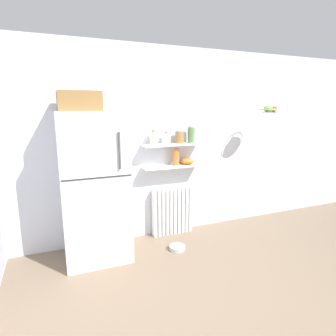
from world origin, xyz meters
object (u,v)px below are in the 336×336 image
Objects in this scene: storage_jar_2 at (179,137)px; vase at (176,157)px; storage_jar_1 at (167,138)px; shelf_bowl at (187,161)px; refrigerator at (93,183)px; radiator at (172,211)px; storage_jar_0 at (155,137)px; pet_food_bowl at (177,248)px; hanging_fruit_basket at (270,110)px; storage_jar_3 at (191,135)px.

storage_jar_2 is 0.28m from vase.
storage_jar_1 is 0.46m from shelf_bowl.
refrigerator reaches higher than shelf_bowl.
radiator is 0.75m from shelf_bowl.
pet_food_bowl is (0.13, -0.46, -1.39)m from storage_jar_0.
radiator is 3.01× the size of vase.
storage_jar_2 is at bearing 10.54° from refrigerator.
storage_jar_1 is at bearing -180.00° from shelf_bowl.
vase is 1.49m from hanging_fruit_basket.
storage_jar_3 is at bearing 0.00° from shelf_bowl.
storage_jar_3 is at bearing 0.00° from storage_jar_0.
shelf_bowl is at bearing -7.81° from radiator.
radiator is 2.99× the size of storage_jar_3.
hanging_fruit_basket reaches higher than shelf_bowl.
hanging_fruit_basket is (1.61, -0.32, 0.35)m from storage_jar_0.
refrigerator is 1.29m from radiator.
pet_food_bowl is at bearing -73.78° from storage_jar_0.
shelf_bowl is at bearing 0.00° from storage_jar_2.
pet_food_bowl is (-0.41, -0.46, -1.41)m from storage_jar_3.
storage_jar_2 reaches higher than vase.
vase is at bearing 166.09° from hanging_fruit_basket.
vase is (-0.05, 0.00, -0.28)m from storage_jar_2.
storage_jar_0 is 0.42m from vase.
storage_jar_2 reaches higher than radiator.
storage_jar_3 is 1.53m from pet_food_bowl.
pet_food_bowl is at bearing -116.39° from storage_jar_2.
radiator is 3.91× the size of storage_jar_2.
storage_jar_0 reaches higher than storage_jar_2.
storage_jar_3 is at bearing 0.00° from storage_jar_2.
storage_jar_1 is 1.51m from hanging_fruit_basket.
hanging_fruit_basket reaches higher than storage_jar_0.
pet_food_bowl is at bearing -110.89° from vase.
radiator is at bearing 141.47° from vase.
pet_food_bowl is (-0.23, -0.46, -1.38)m from storage_jar_2.
hanging_fruit_basket is (2.46, -0.10, 0.84)m from refrigerator.
storage_jar_3 is 1.17× the size of shelf_bowl.
storage_jar_1 reaches higher than shelf_bowl.
storage_jar_0 is (-0.27, -0.03, 1.08)m from radiator.
vase is 1.09× the size of pet_food_bowl.
vase is (0.31, 0.00, -0.28)m from storage_jar_0.
refrigerator reaches higher than storage_jar_2.
shelf_bowl is (1.33, 0.22, 0.13)m from refrigerator.
storage_jar_3 is at bearing -6.33° from radiator.
storage_jar_0 is at bearing 180.00° from storage_jar_1.
storage_jar_0 is 0.93× the size of pet_food_bowl.
hanging_fruit_basket reaches higher than radiator.
radiator is 3.50× the size of shelf_bowl.
storage_jar_3 reaches higher than radiator.
storage_jar_1 is 0.94× the size of storage_jar_2.
vase is at bearing 11.01° from refrigerator.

